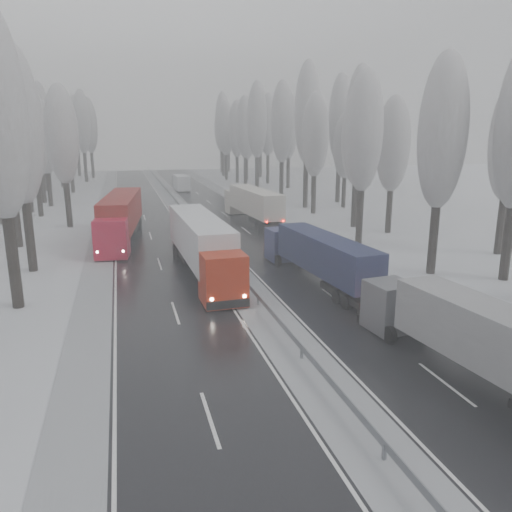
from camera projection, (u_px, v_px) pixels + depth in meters
name	position (u px, v px, depth m)	size (l,w,h in m)	color
ground	(335.00, 400.00, 20.60)	(260.00, 260.00, 0.00)	silver
carriageway_right	(261.00, 242.00, 50.01)	(7.50, 200.00, 0.03)	black
carriageway_left	(154.00, 248.00, 47.34)	(7.50, 200.00, 0.03)	black
median_slush	(209.00, 245.00, 48.68)	(3.00, 200.00, 0.04)	#9EA1A6
shoulder_right	(307.00, 239.00, 51.27)	(2.40, 200.00, 0.04)	#9EA1A6
shoulder_left	(100.00, 251.00, 46.08)	(2.40, 200.00, 0.04)	#9EA1A6
median_guardrail	(209.00, 239.00, 48.52)	(0.12, 200.00, 0.76)	slate
tree_16	(443.00, 133.00, 36.50)	(3.60, 3.60, 16.53)	black
tree_17	(511.00, 140.00, 42.85)	(3.60, 3.60, 15.54)	black
tree_18	(364.00, 132.00, 46.99)	(3.60, 3.60, 16.58)	black
tree_19	(393.00, 145.00, 52.45)	(3.60, 3.60, 14.57)	black
tree_20	(357.00, 137.00, 55.60)	(3.60, 3.60, 15.71)	black
tree_21	(360.00, 121.00, 59.46)	(3.60, 3.60, 18.62)	black
tree_22	(315.00, 136.00, 65.12)	(3.60, 3.60, 15.86)	black
tree_23	(346.00, 146.00, 70.83)	(3.60, 3.60, 13.55)	black
tree_24	(307.00, 114.00, 69.70)	(3.60, 3.60, 20.49)	black
tree_25	(341.00, 120.00, 75.37)	(3.60, 3.60, 19.44)	black
tree_26	(282.00, 123.00, 79.48)	(3.60, 3.60, 18.78)	black
tree_27	(315.00, 128.00, 85.22)	(3.60, 3.60, 17.62)	black
tree_28	(257.00, 121.00, 89.04)	(3.60, 3.60, 19.62)	black
tree_29	(289.00, 127.00, 94.89)	(3.60, 3.60, 18.11)	black
tree_30	(245.00, 128.00, 98.49)	(3.60, 3.60, 17.86)	black
tree_31	(268.00, 125.00, 103.63)	(3.60, 3.60, 18.58)	black
tree_32	(237.00, 129.00, 105.62)	(3.60, 3.60, 17.33)	black
tree_33	(247.00, 138.00, 110.63)	(3.60, 3.60, 14.33)	black
tree_34	(226.00, 129.00, 112.00)	(3.60, 3.60, 17.63)	black
tree_35	(260.00, 127.00, 117.99)	(3.60, 3.60, 18.25)	black
tree_36	(223.00, 122.00, 121.14)	(3.60, 3.60, 20.23)	black
tree_37	(247.00, 132.00, 127.26)	(3.60, 3.60, 16.37)	black
tree_38	(221.00, 128.00, 131.81)	(3.60, 3.60, 17.97)	black
tree_39	(228.00, 133.00, 136.55)	(3.60, 3.60, 16.19)	black
tree_58	(17.00, 127.00, 37.05)	(3.60, 3.60, 17.21)	black
tree_60	(8.00, 145.00, 45.77)	(3.60, 3.60, 14.84)	black
tree_62	(62.00, 135.00, 55.47)	(3.60, 3.60, 16.04)	black
tree_64	(33.00, 138.00, 62.88)	(3.60, 3.60, 15.42)	black
tree_65	(21.00, 118.00, 65.54)	(3.60, 3.60, 19.48)	black
tree_66	(44.00, 138.00, 71.95)	(3.60, 3.60, 15.23)	black
tree_67	(37.00, 130.00, 75.06)	(3.60, 3.60, 17.09)	black
tree_68	(60.00, 132.00, 78.47)	(3.60, 3.60, 16.65)	black
tree_69	(30.00, 121.00, 80.56)	(3.60, 3.60, 19.35)	black
tree_70	(68.00, 130.00, 87.90)	(3.60, 3.60, 17.09)	black
tree_71	(41.00, 121.00, 90.04)	(3.60, 3.60, 19.61)	black
tree_72	(59.00, 137.00, 96.29)	(3.60, 3.60, 15.11)	black
tree_73	(45.00, 130.00, 98.97)	(3.60, 3.60, 17.22)	black
tree_74	(82.00, 122.00, 106.67)	(3.60, 3.60, 19.68)	black
tree_75	(39.00, 126.00, 108.26)	(3.60, 3.60, 18.60)	black
tree_76	(89.00, 126.00, 115.89)	(3.60, 3.60, 18.55)	black
tree_77	(67.00, 138.00, 118.86)	(3.60, 3.60, 14.32)	black
tree_78	(75.00, 124.00, 121.01)	(3.60, 3.60, 19.55)	black
tree_79	(66.00, 130.00, 124.44)	(3.60, 3.60, 17.07)	black
truck_grey_tarp	(486.00, 341.00, 21.20)	(3.83, 14.48, 3.68)	#4C4D51
truck_blue_box	(318.00, 254.00, 36.10)	(3.54, 14.39, 3.66)	#1F224E
truck_cream_box	(252.00, 203.00, 60.47)	(3.60, 16.17, 4.12)	beige
box_truck_distant	(181.00, 183.00, 93.56)	(2.58, 7.74, 2.86)	silver
truck_red_white	(202.00, 243.00, 37.59)	(3.22, 17.40, 4.44)	#A71E09
truck_red_red	(120.00, 216.00, 49.43)	(4.94, 18.00, 4.58)	#B50A24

